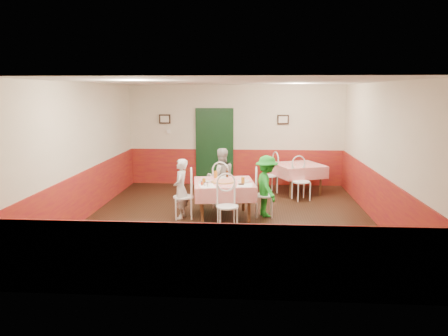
# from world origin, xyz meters

# --- Properties ---
(floor) EXTENTS (7.00, 7.00, 0.00)m
(floor) POSITION_xyz_m (0.00, 0.00, 0.00)
(floor) COLOR black
(floor) RESTS_ON ground
(ceiling) EXTENTS (7.00, 7.00, 0.00)m
(ceiling) POSITION_xyz_m (0.00, 0.00, 2.80)
(ceiling) COLOR white
(ceiling) RESTS_ON back_wall
(back_wall) EXTENTS (6.00, 0.10, 2.80)m
(back_wall) POSITION_xyz_m (0.00, 3.50, 1.40)
(back_wall) COLOR beige
(back_wall) RESTS_ON ground
(front_wall) EXTENTS (6.00, 0.10, 2.80)m
(front_wall) POSITION_xyz_m (0.00, -3.50, 1.40)
(front_wall) COLOR beige
(front_wall) RESTS_ON ground
(left_wall) EXTENTS (0.10, 7.00, 2.80)m
(left_wall) POSITION_xyz_m (-3.00, 0.00, 1.40)
(left_wall) COLOR beige
(left_wall) RESTS_ON ground
(right_wall) EXTENTS (0.10, 7.00, 2.80)m
(right_wall) POSITION_xyz_m (3.00, 0.00, 1.40)
(right_wall) COLOR beige
(right_wall) RESTS_ON ground
(wainscot_back) EXTENTS (6.00, 0.03, 1.00)m
(wainscot_back) POSITION_xyz_m (0.00, 3.48, 0.50)
(wainscot_back) COLOR maroon
(wainscot_back) RESTS_ON ground
(wainscot_front) EXTENTS (6.00, 0.03, 1.00)m
(wainscot_front) POSITION_xyz_m (0.00, -3.48, 0.50)
(wainscot_front) COLOR maroon
(wainscot_front) RESTS_ON ground
(wainscot_left) EXTENTS (0.03, 7.00, 1.00)m
(wainscot_left) POSITION_xyz_m (-2.98, 0.00, 0.50)
(wainscot_left) COLOR maroon
(wainscot_left) RESTS_ON ground
(wainscot_right) EXTENTS (0.03, 7.00, 1.00)m
(wainscot_right) POSITION_xyz_m (2.98, 0.00, 0.50)
(wainscot_right) COLOR maroon
(wainscot_right) RESTS_ON ground
(door) EXTENTS (0.96, 0.06, 2.10)m
(door) POSITION_xyz_m (-0.60, 3.45, 1.05)
(door) COLOR black
(door) RESTS_ON ground
(picture_left) EXTENTS (0.32, 0.03, 0.26)m
(picture_left) POSITION_xyz_m (-2.00, 3.45, 1.85)
(picture_left) COLOR black
(picture_left) RESTS_ON back_wall
(picture_right) EXTENTS (0.32, 0.03, 0.26)m
(picture_right) POSITION_xyz_m (1.30, 3.45, 1.85)
(picture_right) COLOR black
(picture_right) RESTS_ON back_wall
(thermostat) EXTENTS (0.10, 0.03, 0.10)m
(thermostat) POSITION_xyz_m (-1.90, 3.45, 1.50)
(thermostat) COLOR white
(thermostat) RESTS_ON back_wall
(main_table) EXTENTS (1.38, 1.38, 0.77)m
(main_table) POSITION_xyz_m (-0.11, 0.19, 0.38)
(main_table) COLOR red
(main_table) RESTS_ON ground
(second_table) EXTENTS (1.46, 1.46, 0.77)m
(second_table) POSITION_xyz_m (1.66, 2.53, 0.38)
(second_table) COLOR red
(second_table) RESTS_ON ground
(chair_left) EXTENTS (0.49, 0.49, 0.90)m
(chair_left) POSITION_xyz_m (-0.95, 0.07, 0.45)
(chair_left) COLOR white
(chair_left) RESTS_ON ground
(chair_right) EXTENTS (0.43, 0.43, 0.90)m
(chair_right) POSITION_xyz_m (0.73, 0.31, 0.45)
(chair_right) COLOR white
(chair_right) RESTS_ON ground
(chair_far) EXTENTS (0.44, 0.44, 0.90)m
(chair_far) POSITION_xyz_m (-0.23, 1.03, 0.45)
(chair_far) COLOR white
(chair_far) RESTS_ON ground
(chair_near) EXTENTS (0.50, 0.50, 0.90)m
(chair_near) POSITION_xyz_m (0.01, -0.65, 0.45)
(chair_near) COLOR white
(chair_near) RESTS_ON ground
(chair_second_a) EXTENTS (0.55, 0.55, 0.90)m
(chair_second_a) POSITION_xyz_m (0.91, 2.53, 0.45)
(chair_second_a) COLOR white
(chair_second_a) RESTS_ON ground
(chair_second_b) EXTENTS (0.55, 0.55, 0.90)m
(chair_second_b) POSITION_xyz_m (1.66, 1.78, 0.45)
(chair_second_b) COLOR white
(chair_second_b) RESTS_ON ground
(pizza) EXTENTS (0.55, 0.55, 0.03)m
(pizza) POSITION_xyz_m (-0.12, 0.13, 0.78)
(pizza) COLOR #B74723
(pizza) RESTS_ON main_table
(plate_left) EXTENTS (0.28, 0.28, 0.01)m
(plate_left) POSITION_xyz_m (-0.51, 0.11, 0.77)
(plate_left) COLOR white
(plate_left) RESTS_ON main_table
(plate_right) EXTENTS (0.28, 0.28, 0.01)m
(plate_right) POSITION_xyz_m (0.30, 0.23, 0.77)
(plate_right) COLOR white
(plate_right) RESTS_ON main_table
(plate_far) EXTENTS (0.28, 0.28, 0.01)m
(plate_far) POSITION_xyz_m (-0.19, 0.60, 0.77)
(plate_far) COLOR white
(plate_far) RESTS_ON main_table
(glass_a) EXTENTS (0.08, 0.08, 0.13)m
(glass_a) POSITION_xyz_m (-0.50, -0.14, 0.82)
(glass_a) COLOR #BF7219
(glass_a) RESTS_ON main_table
(glass_b) EXTENTS (0.08, 0.08, 0.13)m
(glass_b) POSITION_xyz_m (0.28, 0.02, 0.83)
(glass_b) COLOR #BF7219
(glass_b) RESTS_ON main_table
(glass_c) EXTENTS (0.09, 0.09, 0.15)m
(glass_c) POSITION_xyz_m (-0.32, 0.58, 0.83)
(glass_c) COLOR #BF7219
(glass_c) RESTS_ON main_table
(beer_bottle) EXTENTS (0.06, 0.06, 0.19)m
(beer_bottle) POSITION_xyz_m (-0.08, 0.62, 0.86)
(beer_bottle) COLOR #381C0A
(beer_bottle) RESTS_ON main_table
(shaker_a) EXTENTS (0.04, 0.04, 0.09)m
(shaker_a) POSITION_xyz_m (-0.46, -0.28, 0.81)
(shaker_a) COLOR silver
(shaker_a) RESTS_ON main_table
(shaker_b) EXTENTS (0.04, 0.04, 0.09)m
(shaker_b) POSITION_xyz_m (-0.41, -0.32, 0.81)
(shaker_b) COLOR silver
(shaker_b) RESTS_ON main_table
(shaker_c) EXTENTS (0.04, 0.04, 0.09)m
(shaker_c) POSITION_xyz_m (-0.53, -0.22, 0.81)
(shaker_c) COLOR #B23319
(shaker_c) RESTS_ON main_table
(menu_left) EXTENTS (0.40, 0.47, 0.00)m
(menu_left) POSITION_xyz_m (-0.42, -0.26, 0.76)
(menu_left) COLOR white
(menu_left) RESTS_ON main_table
(menu_right) EXTENTS (0.33, 0.42, 0.00)m
(menu_right) POSITION_xyz_m (0.33, -0.12, 0.76)
(menu_right) COLOR white
(menu_right) RESTS_ON main_table
(wallet) EXTENTS (0.12, 0.10, 0.02)m
(wallet) POSITION_xyz_m (0.25, -0.09, 0.77)
(wallet) COLOR black
(wallet) RESTS_ON main_table
(diner_left) EXTENTS (0.32, 0.47, 1.25)m
(diner_left) POSITION_xyz_m (-1.00, 0.06, 0.62)
(diner_left) COLOR gray
(diner_left) RESTS_ON ground
(diner_far) EXTENTS (0.78, 0.69, 1.35)m
(diner_far) POSITION_xyz_m (-0.24, 1.08, 0.67)
(diner_far) COLOR gray
(diner_far) RESTS_ON ground
(diner_right) EXTENTS (0.69, 0.94, 1.30)m
(diner_right) POSITION_xyz_m (0.78, 0.31, 0.65)
(diner_right) COLOR gray
(diner_right) RESTS_ON ground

